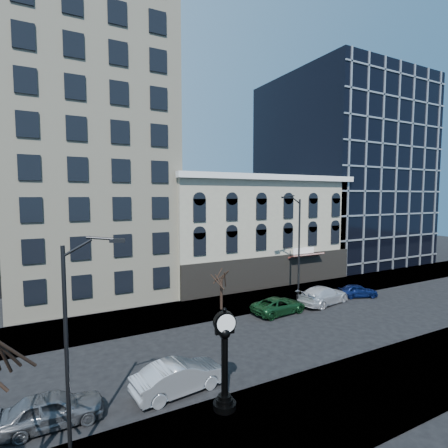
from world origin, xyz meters
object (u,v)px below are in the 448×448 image
street_clock (225,363)px  street_lamp_near (83,290)px  car_near_b (180,377)px  car_near_a (52,409)px

street_clock → street_lamp_near: bearing=-165.3°
street_lamp_near → car_near_b: bearing=50.5°
street_clock → car_near_a: (-7.26, 2.70, -1.59)m
street_clock → car_near_b: (-1.30, 2.55, -1.52)m
street_lamp_near → car_near_a: size_ratio=2.00×
street_lamp_near → car_near_b: 8.20m
car_near_a → street_clock: bearing=-109.0°
street_lamp_near → car_near_b: (4.83, 2.97, -5.92)m
street_clock → car_near_b: 3.24m
car_near_a → car_near_b: car_near_b is taller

